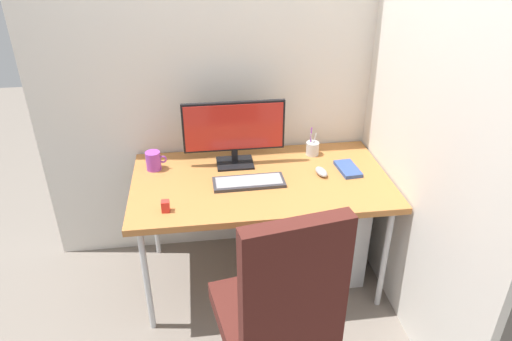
# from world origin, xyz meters

# --- Properties ---
(ground_plane) EXTENTS (8.00, 8.00, 0.00)m
(ground_plane) POSITION_xyz_m (0.00, 0.00, 0.00)
(ground_plane) COLOR slate
(wall_back) EXTENTS (2.57, 0.04, 2.80)m
(wall_back) POSITION_xyz_m (0.00, 0.43, 1.40)
(wall_back) COLOR silver
(wall_back) RESTS_ON ground_plane
(wall_side_right) EXTENTS (0.04, 1.93, 2.80)m
(wall_side_right) POSITION_xyz_m (0.75, -0.16, 1.40)
(wall_side_right) COLOR silver
(wall_side_right) RESTS_ON ground_plane
(desk) EXTENTS (1.44, 0.80, 0.71)m
(desk) POSITION_xyz_m (0.00, 0.00, 0.67)
(desk) COLOR #B27038
(desk) RESTS_ON ground_plane
(office_chair) EXTENTS (0.62, 0.62, 1.13)m
(office_chair) POSITION_xyz_m (-0.05, -0.88, 0.58)
(office_chair) COLOR black
(office_chair) RESTS_ON ground_plane
(filing_cabinet) EXTENTS (0.39, 0.50, 0.55)m
(filing_cabinet) POSITION_xyz_m (0.42, 0.06, 0.28)
(filing_cabinet) COLOR silver
(filing_cabinet) RESTS_ON ground_plane
(monitor) EXTENTS (0.59, 0.17, 0.39)m
(monitor) POSITION_xyz_m (-0.13, 0.20, 0.93)
(monitor) COLOR black
(monitor) RESTS_ON desk
(keyboard) EXTENTS (0.40, 0.16, 0.02)m
(keyboard) POSITION_xyz_m (-0.07, -0.05, 0.72)
(keyboard) COLOR #333338
(keyboard) RESTS_ON desk
(mouse) EXTENTS (0.07, 0.12, 0.04)m
(mouse) POSITION_xyz_m (0.35, 0.00, 0.73)
(mouse) COLOR #9EA0A5
(mouse) RESTS_ON desk
(pen_holder) EXTENTS (0.08, 0.08, 0.17)m
(pen_holder) POSITION_xyz_m (0.36, 0.25, 0.75)
(pen_holder) COLOR silver
(pen_holder) RESTS_ON desk
(notebook) EXTENTS (0.12, 0.20, 0.02)m
(notebook) POSITION_xyz_m (0.51, 0.03, 0.72)
(notebook) COLOR #334C8C
(notebook) RESTS_ON desk
(coffee_mug) EXTENTS (0.12, 0.09, 0.11)m
(coffee_mug) POSITION_xyz_m (-0.60, 0.19, 0.77)
(coffee_mug) COLOR purple
(coffee_mug) RESTS_ON desk
(desk_clamp_accessory) EXTENTS (0.04, 0.04, 0.06)m
(desk_clamp_accessory) POSITION_xyz_m (-0.52, -0.26, 0.74)
(desk_clamp_accessory) COLOR red
(desk_clamp_accessory) RESTS_ON desk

